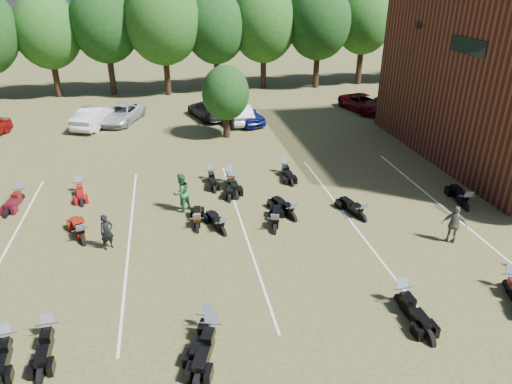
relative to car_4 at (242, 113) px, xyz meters
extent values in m
plane|color=brown|center=(0.36, -18.55, -0.78)|extent=(160.00, 160.00, 0.00)
imported|color=silver|center=(-10.78, 1.13, 0.00)|extent=(3.40, 5.00, 1.56)
imported|color=#989DA1|center=(-9.04, 1.93, -0.11)|extent=(3.84, 5.32, 1.34)
imported|color=black|center=(-2.52, 1.85, -0.10)|extent=(3.20, 5.01, 1.35)
imported|color=#0D115B|center=(0.00, 0.00, 0.00)|extent=(3.32, 4.92, 1.56)
imported|color=#B5B4B0|center=(-0.18, 0.15, -0.06)|extent=(1.57, 4.40, 1.44)
imported|color=#55040C|center=(10.33, 1.34, -0.12)|extent=(3.17, 5.12, 1.32)
imported|color=#39393E|center=(13.08, 0.63, -0.03)|extent=(3.00, 5.43, 1.49)
imported|color=black|center=(-8.43, -16.22, 0.00)|extent=(0.68, 0.61, 1.55)
imported|color=#256334|center=(-5.24, -13.46, 0.19)|extent=(1.20, 1.15, 1.95)
imported|color=#5F5B51|center=(5.91, -18.54, 0.07)|extent=(1.06, 0.90, 1.71)
cube|color=black|center=(9.71, -6.55, 6.72)|extent=(0.30, 0.40, 0.30)
cube|color=black|center=(9.83, -11.55, 6.22)|extent=(0.06, 3.00, 0.80)
cylinder|color=black|center=(-15.64, 10.45, 1.26)|extent=(0.58, 0.58, 4.08)
ellipsoid|color=#1E4C19|center=(-15.64, 10.45, 5.56)|extent=(6.00, 6.00, 6.90)
cylinder|color=black|center=(-10.64, 10.45, 1.26)|extent=(0.57, 0.58, 4.08)
ellipsoid|color=#1E4C19|center=(-10.64, 10.45, 5.56)|extent=(6.00, 6.00, 6.90)
cylinder|color=black|center=(-5.64, 10.45, 1.26)|extent=(0.57, 0.58, 4.08)
ellipsoid|color=#1E4C19|center=(-5.64, 10.45, 5.56)|extent=(6.00, 6.00, 6.90)
cylinder|color=black|center=(-0.64, 10.45, 1.26)|extent=(0.58, 0.58, 4.08)
ellipsoid|color=#1E4C19|center=(-0.64, 10.45, 5.56)|extent=(6.00, 6.00, 6.90)
cylinder|color=black|center=(4.36, 10.45, 1.26)|extent=(0.57, 0.58, 4.08)
ellipsoid|color=#1E4C19|center=(4.36, 10.45, 5.56)|extent=(6.00, 6.00, 6.90)
cylinder|color=black|center=(9.36, 10.45, 1.26)|extent=(0.57, 0.58, 4.08)
ellipsoid|color=#1E4C19|center=(9.36, 10.45, 5.56)|extent=(6.00, 6.00, 6.90)
cylinder|color=black|center=(14.36, 10.45, 1.26)|extent=(0.57, 0.58, 4.08)
ellipsoid|color=#1E4C19|center=(14.36, 10.45, 5.56)|extent=(6.00, 6.00, 6.90)
cylinder|color=black|center=(19.36, 10.45, 1.26)|extent=(0.58, 0.58, 4.08)
ellipsoid|color=#1E4C19|center=(19.36, 10.45, 5.56)|extent=(6.00, 6.00, 6.90)
cylinder|color=black|center=(24.36, 10.45, 1.26)|extent=(0.58, 0.58, 4.08)
ellipsoid|color=#1E4C19|center=(24.36, 10.45, 5.56)|extent=(6.00, 6.00, 6.90)
cylinder|color=black|center=(-1.64, -3.05, 0.17)|extent=(0.24, 0.24, 1.90)
sphere|color=#1E4C19|center=(-1.64, -3.05, 2.32)|extent=(3.20, 3.20, 3.20)
cube|color=silver|center=(-12.64, -15.55, -0.77)|extent=(0.10, 14.00, 0.01)
cube|color=silver|center=(-7.64, -15.55, -0.77)|extent=(0.10, 14.00, 0.01)
cube|color=silver|center=(-2.64, -15.55, -0.77)|extent=(0.10, 14.00, 0.01)
cube|color=silver|center=(2.36, -15.55, -0.77)|extent=(0.10, 14.00, 0.01)
cube|color=silver|center=(7.36, -15.55, -0.77)|extent=(0.10, 14.00, 0.01)
camera|label=1|loc=(-5.52, -33.27, 9.69)|focal=32.00mm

